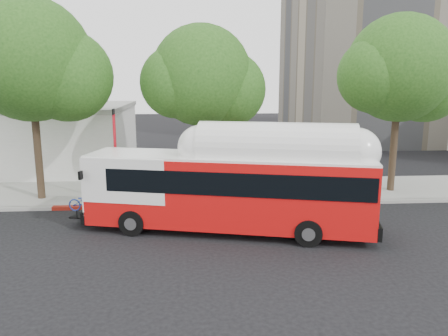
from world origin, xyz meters
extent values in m
plane|color=black|center=(0.00, 0.00, 0.00)|extent=(120.00, 120.00, 0.00)
cube|color=gray|center=(0.00, 6.50, 0.07)|extent=(60.00, 5.00, 0.15)
cube|color=gray|center=(0.00, 3.90, 0.07)|extent=(60.00, 0.30, 0.15)
cube|color=maroon|center=(-3.00, 3.90, 0.08)|extent=(10.00, 0.32, 0.16)
cylinder|color=#2D2116|center=(-9.00, 5.50, 3.04)|extent=(0.36, 0.36, 6.08)
sphere|color=#1F4B15|center=(-9.00, 5.50, 6.84)|extent=(5.80, 5.80, 5.80)
sphere|color=#1F4B15|center=(-7.41, 5.70, 6.08)|extent=(4.35, 4.35, 4.35)
cylinder|color=#2D2116|center=(-1.00, 6.00, 2.72)|extent=(0.36, 0.36, 5.44)
sphere|color=#1F4B15|center=(-1.00, 6.00, 6.12)|extent=(5.00, 5.00, 5.00)
sphere|color=#1F4B15|center=(0.38, 6.20, 5.44)|extent=(3.75, 3.75, 3.75)
cylinder|color=#2D2116|center=(9.00, 5.80, 2.88)|extent=(0.36, 0.36, 5.76)
sphere|color=#1F4B15|center=(9.00, 5.80, 6.48)|extent=(5.40, 5.40, 5.40)
sphere|color=#1F4B15|center=(10.48, 6.00, 5.76)|extent=(4.05, 4.05, 4.05)
cube|color=silver|center=(-14.00, 14.00, 2.00)|extent=(16.00, 10.00, 4.00)
cube|color=gray|center=(-14.00, 14.00, 4.10)|extent=(16.20, 10.20, 0.30)
cube|color=red|center=(-0.11, 0.45, 1.65)|extent=(11.26, 4.95, 2.66)
cube|color=black|center=(0.33, 0.34, 2.20)|extent=(10.21, 4.74, 0.87)
cube|color=white|center=(-0.11, 0.45, 3.02)|extent=(11.25, 4.88, 0.09)
cube|color=white|center=(1.67, 0.01, 3.26)|extent=(6.14, 3.18, 0.50)
cube|color=black|center=(-5.95, 1.88, 0.46)|extent=(1.11, 1.78, 0.06)
imported|color=navy|center=(-5.95, 1.88, 0.90)|extent=(0.91, 1.66, 0.83)
cylinder|color=red|center=(-5.06, 4.27, 2.18)|extent=(0.13, 0.13, 4.37)
cube|color=black|center=(-5.06, 4.27, 4.48)|extent=(0.05, 0.44, 0.27)
camera|label=1|loc=(-1.44, -16.04, 5.97)|focal=35.00mm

